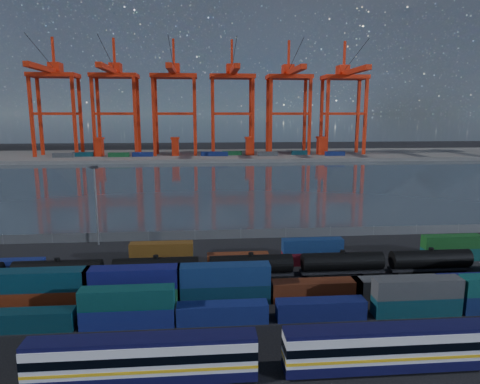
{
  "coord_description": "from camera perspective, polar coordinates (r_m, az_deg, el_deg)",
  "views": [
    {
      "loc": [
        -7.78,
        -62.02,
        26.88
      ],
      "look_at": [
        0.0,
        30.0,
        10.0
      ],
      "focal_mm": 32.0,
      "sensor_mm": 36.0,
      "label": 1
    }
  ],
  "objects": [
    {
      "name": "yard_light_mast",
      "position": [
        92.47,
        -18.65,
        -1.15
      ],
      "size": [
        1.6,
        0.4,
        16.6
      ],
      "color": "slate",
      "rests_on": "ground"
    },
    {
      "name": "straddle_carriers",
      "position": [
        262.77,
        -3.69,
        6.18
      ],
      "size": [
        140.0,
        7.0,
        11.1
      ],
      "color": "red",
      "rests_on": "far_quay"
    },
    {
      "name": "container_row_mid",
      "position": [
        63.01,
        -4.43,
        -12.61
      ],
      "size": [
        142.61,
        2.68,
        5.71
      ],
      "color": "#474A4D",
      "rests_on": "ground"
    },
    {
      "name": "harbor_water",
      "position": [
        169.35,
        -2.14,
        1.22
      ],
      "size": [
        700.0,
        700.0,
        0.0
      ],
      "primitive_type": "plane",
      "color": "#303B45",
      "rests_on": "ground"
    },
    {
      "name": "tanker_string",
      "position": [
        71.86,
        -11.11,
        -9.94
      ],
      "size": [
        107.23,
        3.06,
        4.37
      ],
      "color": "black",
      "rests_on": "ground"
    },
    {
      "name": "gantry_cranes",
      "position": [
        265.66,
        -4.91,
        13.93
      ],
      "size": [
        202.36,
        52.52,
        71.13
      ],
      "color": "red",
      "rests_on": "ground"
    },
    {
      "name": "distant_mountains",
      "position": [
        1674.73,
        -2.49,
        16.98
      ],
      "size": [
        2470.0,
        1100.0,
        520.0
      ],
      "color": "#1E2630",
      "rests_on": "ground"
    },
    {
      "name": "waterfront_fence",
      "position": [
        93.99,
        0.1,
        -5.62
      ],
      "size": [
        160.12,
        0.12,
        2.2
      ],
      "color": "#595B5E",
      "rests_on": "ground"
    },
    {
      "name": "far_quay",
      "position": [
        273.36,
        -3.19,
        4.91
      ],
      "size": [
        700.0,
        70.0,
        2.0
      ],
      "primitive_type": "cube",
      "color": "#514F4C",
      "rests_on": "ground"
    },
    {
      "name": "ground",
      "position": [
        68.04,
        2.18,
        -12.92
      ],
      "size": [
        700.0,
        700.0,
        0.0
      ],
      "primitive_type": "plane",
      "color": "black",
      "rests_on": "ground"
    },
    {
      "name": "passenger_train",
      "position": [
        50.8,
        19.56,
        -19.01
      ],
      "size": [
        75.14,
        2.86,
        4.9
      ],
      "color": "silver",
      "rests_on": "ground"
    },
    {
      "name": "container_row_south",
      "position": [
        59.76,
        11.1,
        -14.35
      ],
      "size": [
        139.03,
        2.42,
        5.16
      ],
      "color": "#414346",
      "rests_on": "ground"
    },
    {
      "name": "quay_containers",
      "position": [
        258.58,
        -5.55,
        5.08
      ],
      "size": [
        172.58,
        10.99,
        2.6
      ],
      "color": "navy",
      "rests_on": "far_quay"
    },
    {
      "name": "container_row_north",
      "position": [
        79.76,
        10.78,
        -8.17
      ],
      "size": [
        140.21,
        2.23,
        4.76
      ],
      "color": "#0F144C",
      "rests_on": "ground"
    }
  ]
}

